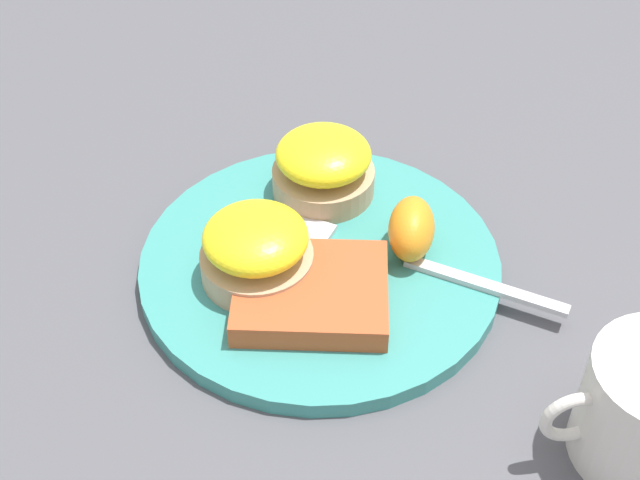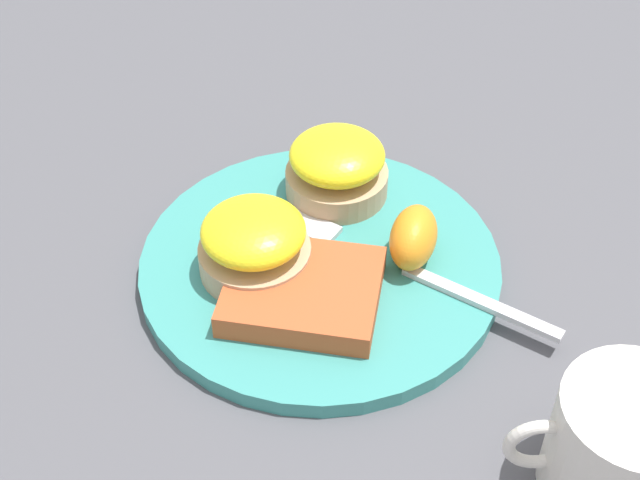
% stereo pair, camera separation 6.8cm
% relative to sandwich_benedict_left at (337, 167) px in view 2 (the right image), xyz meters
% --- Properties ---
extents(ground_plane, '(1.10, 1.10, 0.00)m').
position_rel_sandwich_benedict_left_xyz_m(ground_plane, '(0.02, 0.08, -0.04)').
color(ground_plane, '#4C4C51').
extents(plate, '(0.28, 0.28, 0.01)m').
position_rel_sandwich_benedict_left_xyz_m(plate, '(0.02, 0.08, -0.03)').
color(plate, teal).
rests_on(plate, ground_plane).
extents(sandwich_benedict_left, '(0.09, 0.09, 0.06)m').
position_rel_sandwich_benedict_left_xyz_m(sandwich_benedict_left, '(0.00, 0.00, 0.00)').
color(sandwich_benedict_left, tan).
rests_on(sandwich_benedict_left, plate).
extents(sandwich_benedict_right, '(0.09, 0.09, 0.06)m').
position_rel_sandwich_benedict_left_xyz_m(sandwich_benedict_right, '(0.07, 0.09, 0.00)').
color(sandwich_benedict_right, tan).
rests_on(sandwich_benedict_right, plate).
extents(hashbrown_patty, '(0.13, 0.11, 0.02)m').
position_rel_sandwich_benedict_left_xyz_m(hashbrown_patty, '(0.03, 0.13, -0.02)').
color(hashbrown_patty, '#B94F28').
rests_on(hashbrown_patty, plate).
extents(orange_wedge, '(0.05, 0.07, 0.04)m').
position_rel_sandwich_benedict_left_xyz_m(orange_wedge, '(-0.06, 0.08, -0.00)').
color(orange_wedge, orange).
rests_on(orange_wedge, plate).
extents(fork, '(0.21, 0.15, 0.00)m').
position_rel_sandwich_benedict_left_xyz_m(fork, '(-0.04, 0.09, -0.02)').
color(fork, silver).
rests_on(fork, plate).
extents(cup, '(0.12, 0.09, 0.08)m').
position_rel_sandwich_benedict_left_xyz_m(cup, '(-0.17, 0.28, 0.00)').
color(cup, silver).
rests_on(cup, ground_plane).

